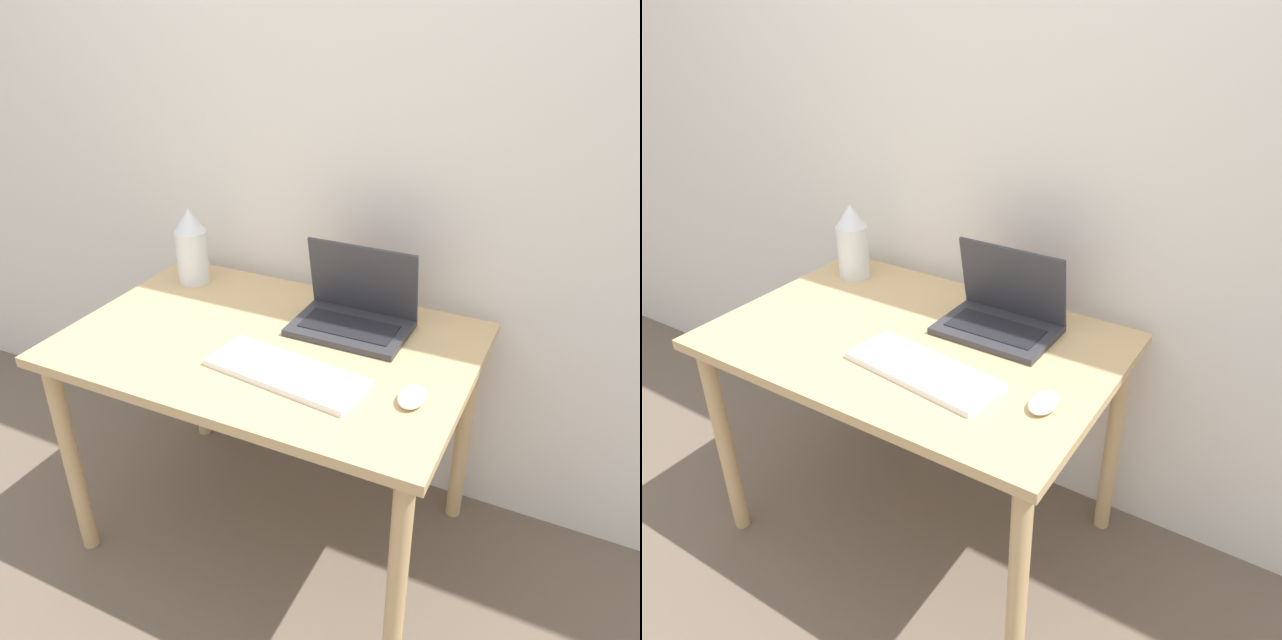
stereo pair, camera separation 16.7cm
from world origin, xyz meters
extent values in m
plane|color=#6B5B4C|center=(0.00, 0.00, 0.00)|extent=(12.00, 12.00, 0.00)
cube|color=white|center=(0.00, 0.83, 1.25)|extent=(6.00, 0.05, 2.50)
cube|color=tan|center=(0.00, 0.38, 0.72)|extent=(1.15, 0.76, 0.03)
cylinder|color=tan|center=(-0.52, 0.06, 0.35)|extent=(0.05, 0.05, 0.71)
cylinder|color=tan|center=(0.52, 0.06, 0.35)|extent=(0.05, 0.05, 0.71)
cylinder|color=tan|center=(-0.52, 0.71, 0.35)|extent=(0.05, 0.05, 0.71)
cylinder|color=tan|center=(0.52, 0.71, 0.35)|extent=(0.05, 0.05, 0.71)
cube|color=#333338|center=(0.19, 0.53, 0.75)|extent=(0.34, 0.23, 0.02)
cube|color=black|center=(0.19, 0.52, 0.76)|extent=(0.27, 0.12, 0.00)
cube|color=#333338|center=(0.19, 0.61, 0.87)|extent=(0.34, 0.05, 0.22)
cube|color=black|center=(0.19, 0.63, 0.87)|extent=(0.29, 0.04, 0.19)
cube|color=white|center=(0.13, 0.24, 0.75)|extent=(0.44, 0.21, 0.02)
cube|color=silver|center=(0.13, 0.24, 0.76)|extent=(0.41, 0.17, 0.00)
ellipsoid|color=white|center=(0.46, 0.27, 0.75)|extent=(0.07, 0.10, 0.03)
cylinder|color=white|center=(-0.43, 0.62, 0.83)|extent=(0.11, 0.11, 0.18)
cone|color=white|center=(-0.43, 0.62, 0.96)|extent=(0.10, 0.10, 0.08)
camera|label=1|loc=(0.79, -0.94, 1.63)|focal=35.00mm
camera|label=2|loc=(0.94, -0.86, 1.63)|focal=35.00mm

